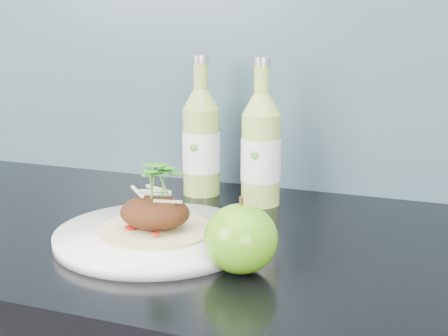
{
  "coord_description": "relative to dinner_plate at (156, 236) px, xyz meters",
  "views": [
    {
      "loc": [
        0.35,
        0.89,
        1.2
      ],
      "look_at": [
        0.04,
        1.69,
        1.0
      ],
      "focal_mm": 50.0,
      "sensor_mm": 36.0,
      "label": 1
    }
  ],
  "objects": [
    {
      "name": "cider_bottle_right",
      "position": [
        0.08,
        0.23,
        0.09
      ],
      "size": [
        0.07,
        0.07,
        0.25
      ],
      "rotation": [
        0.0,
        0.0,
        -0.08
      ],
      "color": "#A8C953",
      "rests_on": "kitchen_counter"
    },
    {
      "name": "dinner_plate",
      "position": [
        0.0,
        0.0,
        0.0
      ],
      "size": [
        0.28,
        0.28,
        0.02
      ],
      "color": "white",
      "rests_on": "kitchen_counter"
    },
    {
      "name": "pork_taco",
      "position": [
        0.0,
        -0.0,
        0.04
      ],
      "size": [
        0.16,
        0.16,
        0.1
      ],
      "color": "tan",
      "rests_on": "dinner_plate"
    },
    {
      "name": "green_apple",
      "position": [
        0.15,
        -0.06,
        0.04
      ],
      "size": [
        0.11,
        0.11,
        0.1
      ],
      "rotation": [
        0.0,
        0.0,
        0.2
      ],
      "color": "#45800E",
      "rests_on": "kitchen_counter"
    },
    {
      "name": "cider_bottle_left",
      "position": [
        -0.04,
        0.26,
        0.09
      ],
      "size": [
        0.07,
        0.07,
        0.25
      ],
      "rotation": [
        0.0,
        0.0,
        0.08
      ],
      "color": "#97BC4E",
      "rests_on": "kitchen_counter"
    }
  ]
}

